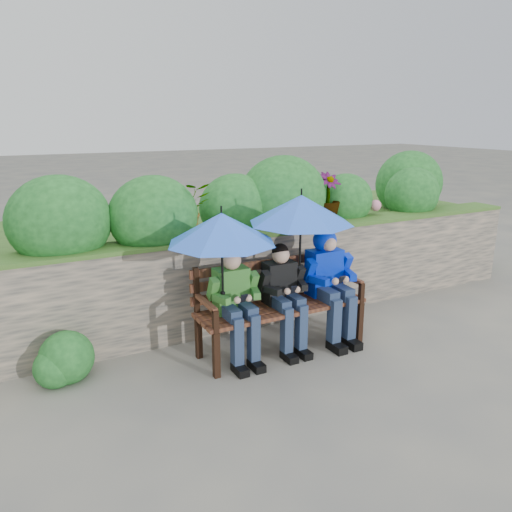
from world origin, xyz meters
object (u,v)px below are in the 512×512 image
boy_middle (284,292)px  umbrella_right (301,209)px  umbrella_left (222,228)px  boy_left (236,300)px  park_bench (278,299)px  boy_right (329,276)px

boy_middle → umbrella_right: bearing=9.4°
umbrella_left → boy_left: bearing=11.6°
park_bench → boy_right: (0.55, -0.07, 0.17)m
boy_middle → umbrella_left: size_ratio=1.09×
park_bench → umbrella_left: 1.01m
boy_middle → boy_right: boy_right is taller
boy_right → umbrella_right: 0.77m
umbrella_right → park_bench: bearing=169.4°
boy_middle → umbrella_left: 0.95m
umbrella_left → umbrella_right: size_ratio=0.96×
boy_middle → boy_left: bearing=-179.8°
boy_middle → umbrella_right: (0.19, 0.03, 0.77)m
park_bench → boy_left: size_ratio=1.57×
boy_left → umbrella_left: umbrella_left is taller
park_bench → boy_right: bearing=-7.0°
park_bench → umbrella_right: (0.21, -0.04, 0.86)m
boy_left → boy_right: bearing=0.3°
boy_left → umbrella_right: bearing=2.7°
boy_right → umbrella_right: umbrella_right is taller
park_bench → boy_right: size_ratio=1.48×
boy_middle → umbrella_right: size_ratio=1.04×
boy_middle → boy_right: (0.52, 0.00, 0.08)m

